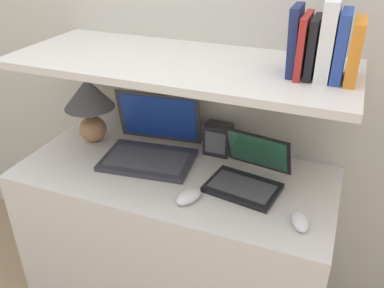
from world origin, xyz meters
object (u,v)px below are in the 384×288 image
at_px(book_black, 313,47).
at_px(book_red, 304,45).
at_px(table_lamp, 89,101).
at_px(book_orange, 355,51).
at_px(book_white, 328,39).
at_px(computer_mouse, 189,196).
at_px(book_navy, 295,41).
at_px(laptop_large, 152,145).
at_px(second_mouse, 300,221).
at_px(router_box, 218,139).
at_px(laptop_small, 248,175).
at_px(book_blue, 342,46).

bearing_deg(book_black, book_red, 180.00).
distance_m(book_black, book_red, 0.03).
height_order(table_lamp, book_orange, book_orange).
relative_size(table_lamp, book_white, 1.22).
bearing_deg(book_red, book_orange, 0.00).
height_order(computer_mouse, book_navy, book_navy).
xyz_separation_m(laptop_large, book_orange, (0.73, -0.01, 0.49)).
relative_size(second_mouse, book_black, 0.64).
bearing_deg(book_white, second_mouse, -86.13).
bearing_deg(table_lamp, laptop_large, -5.48).
bearing_deg(table_lamp, book_white, -2.61).
bearing_deg(book_navy, book_black, -0.00).
xyz_separation_m(book_orange, book_white, (-0.08, 0.00, 0.03)).
bearing_deg(book_black, computer_mouse, -146.48).
distance_m(router_box, book_white, 0.65).
height_order(computer_mouse, second_mouse, same).
bearing_deg(router_box, laptop_large, -152.78).
height_order(book_orange, book_white, book_white).
relative_size(second_mouse, book_red, 0.62).
distance_m(laptop_large, laptop_small, 0.44).
bearing_deg(book_black, laptop_small, -165.87).
bearing_deg(book_red, book_navy, 180.00).
relative_size(laptop_large, second_mouse, 3.39).
bearing_deg(book_white, computer_mouse, -149.44).
bearing_deg(book_orange, second_mouse, -108.28).
relative_size(second_mouse, book_navy, 0.55).
relative_size(laptop_small, computer_mouse, 2.33).
distance_m(laptop_large, book_blue, 0.86).
height_order(book_orange, book_black, book_orange).
height_order(second_mouse, book_navy, book_navy).
bearing_deg(laptop_small, book_blue, 9.53).
bearing_deg(router_box, book_white, -20.25).
distance_m(laptop_large, book_red, 0.76).
xyz_separation_m(computer_mouse, book_navy, (0.28, 0.22, 0.54)).
distance_m(laptop_small, book_red, 0.52).
distance_m(table_lamp, laptop_small, 0.78).
bearing_deg(book_black, book_blue, 0.00).
bearing_deg(book_navy, second_mouse, -61.62).
bearing_deg(router_box, book_black, -22.40).
height_order(table_lamp, book_navy, book_navy).
relative_size(laptop_small, book_red, 1.54).
bearing_deg(laptop_small, computer_mouse, -133.13).
height_order(laptop_small, book_orange, book_orange).
relative_size(second_mouse, book_white, 0.49).
relative_size(laptop_large, book_navy, 1.86).
bearing_deg(book_black, router_box, 157.60).
bearing_deg(computer_mouse, book_black, 33.52).
height_order(table_lamp, router_box, table_lamp).
height_order(second_mouse, book_red, book_red).
relative_size(laptop_large, router_box, 2.95).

